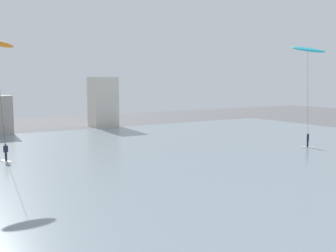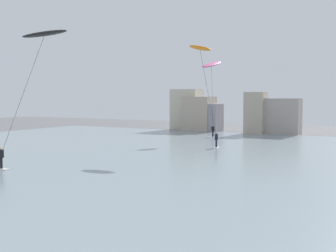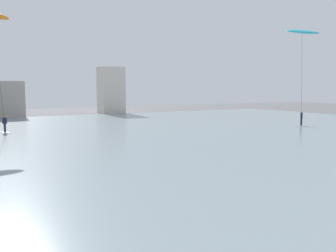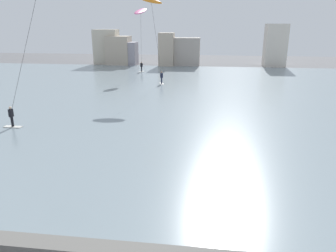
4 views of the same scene
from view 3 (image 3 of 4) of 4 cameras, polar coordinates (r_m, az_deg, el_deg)
The scene contains 2 objects.
water_bay at distance 30.39m, azimuth -13.32°, elevation -1.97°, with size 84.00×52.00×0.10m, color gray.
kitesurfer_cyan at distance 45.04m, azimuth 20.56°, elevation 13.12°, with size 4.25×5.10×11.25m.
Camera 3 is at (-8.07, 1.58, 4.19)m, focal length 38.29 mm.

